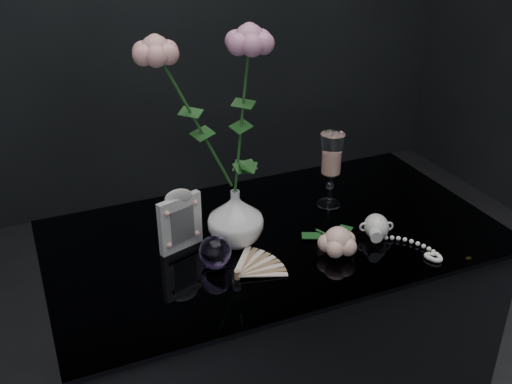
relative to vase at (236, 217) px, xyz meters
name	(u,v)px	position (x,y,z in m)	size (l,w,h in m)	color
table	(273,356)	(0.10, 0.00, -0.45)	(1.05, 0.58, 0.76)	black
vase	(236,217)	(0.00, 0.00, 0.00)	(0.13, 0.13, 0.13)	white
wine_glass	(331,171)	(0.28, 0.07, 0.03)	(0.06, 0.06, 0.20)	white
picture_frame	(180,219)	(-0.12, 0.03, 0.01)	(0.11, 0.09, 0.15)	silver
paperweight	(215,252)	(-0.07, -0.07, -0.03)	(0.07, 0.07, 0.07)	#AA82D4
paper_fan	(237,274)	(-0.05, -0.13, -0.06)	(0.21, 0.17, 0.02)	#F1E8C1
loose_rose	(338,241)	(0.19, -0.13, -0.03)	(0.15, 0.19, 0.07)	#FFB8A4
pearl_jar	(376,226)	(0.31, -0.11, -0.04)	(0.20, 0.21, 0.06)	silver
roses	(215,106)	(-0.04, 0.00, 0.27)	(0.27, 0.11, 0.41)	pink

